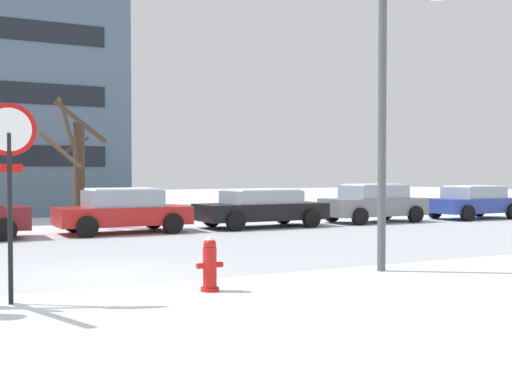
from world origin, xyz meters
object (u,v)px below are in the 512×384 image
(stop_sign, at_px, (9,163))
(parked_car_gray, at_px, (373,203))
(parked_car_blue, at_px, (474,202))
(parked_car_red, at_px, (123,210))
(fire_hydrant, at_px, (210,264))
(parked_car_black, at_px, (261,207))
(street_lamp, at_px, (394,88))

(stop_sign, bearing_deg, parked_car_gray, 35.31)
(parked_car_blue, bearing_deg, parked_car_red, 178.64)
(parked_car_red, distance_m, parked_car_gray, 9.82)
(parked_car_red, xyz_separation_m, parked_car_blue, (14.73, -0.35, -0.01))
(stop_sign, distance_m, parked_car_red, 10.97)
(fire_hydrant, height_order, parked_car_black, parked_car_black)
(parked_car_black, height_order, parked_car_blue, parked_car_blue)
(fire_hydrant, height_order, parked_car_red, parked_car_red)
(parked_car_black, relative_size, parked_car_blue, 1.14)
(stop_sign, xyz_separation_m, fire_hydrant, (2.94, -0.36, -1.58))
(parked_car_gray, bearing_deg, parked_car_blue, -3.98)
(fire_hydrant, bearing_deg, parked_car_blue, 31.92)
(parked_car_gray, bearing_deg, stop_sign, -144.69)
(fire_hydrant, height_order, parked_car_blue, parked_car_blue)
(fire_hydrant, relative_size, parked_car_blue, 0.22)
(stop_sign, distance_m, street_lamp, 7.15)
(street_lamp, height_order, parked_car_gray, street_lamp)
(parked_car_gray, relative_size, parked_car_blue, 1.03)
(stop_sign, xyz_separation_m, parked_car_red, (4.30, 10.01, -1.30))
(street_lamp, relative_size, parked_car_black, 1.28)
(stop_sign, xyz_separation_m, parked_car_blue, (19.03, 9.66, -1.32))
(fire_hydrant, xyz_separation_m, parked_car_gray, (11.17, 10.36, 0.31))
(street_lamp, height_order, parked_car_black, street_lamp)
(street_lamp, relative_size, parked_car_red, 1.41)
(parked_car_black, bearing_deg, parked_car_blue, -1.75)
(street_lamp, height_order, parked_car_blue, street_lamp)
(stop_sign, bearing_deg, parked_car_blue, 26.91)
(fire_hydrant, distance_m, street_lamp, 5.11)
(parked_car_gray, xyz_separation_m, parked_car_blue, (4.91, -0.34, -0.04))
(parked_car_black, bearing_deg, street_lamp, -102.66)
(parked_car_red, xyz_separation_m, parked_car_gray, (9.82, -0.01, 0.03))
(parked_car_red, height_order, parked_car_blue, parked_car_red)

